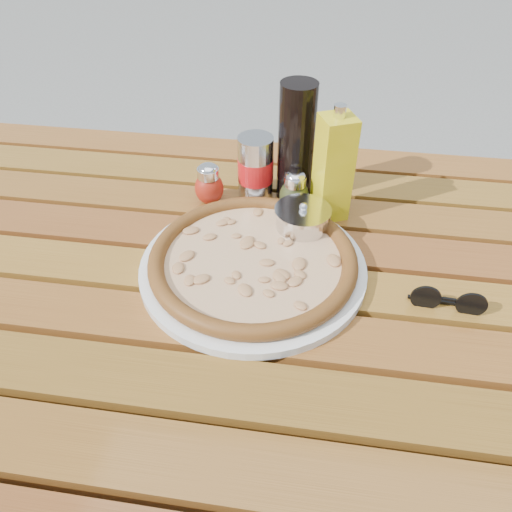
# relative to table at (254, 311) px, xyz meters

# --- Properties ---
(ground) EXTENTS (60.00, 60.00, 0.00)m
(ground) POSITION_rel_table_xyz_m (0.00, 0.00, -0.67)
(ground) COLOR slate
(ground) RESTS_ON ground
(table) EXTENTS (1.40, 0.90, 0.75)m
(table) POSITION_rel_table_xyz_m (0.00, 0.00, 0.00)
(table) COLOR #3A200D
(table) RESTS_ON ground
(plate) EXTENTS (0.37, 0.37, 0.01)m
(plate) POSITION_rel_table_xyz_m (-0.00, 0.02, 0.08)
(plate) COLOR silver
(plate) RESTS_ON table
(pizza) EXTENTS (0.37, 0.37, 0.03)m
(pizza) POSITION_rel_table_xyz_m (-0.00, 0.02, 0.10)
(pizza) COLOR beige
(pizza) RESTS_ON plate
(pepper_shaker) EXTENTS (0.06, 0.06, 0.08)m
(pepper_shaker) POSITION_rel_table_xyz_m (-0.11, 0.20, 0.11)
(pepper_shaker) COLOR #B02514
(pepper_shaker) RESTS_ON table
(oregano_shaker) EXTENTS (0.05, 0.05, 0.08)m
(oregano_shaker) POSITION_rel_table_xyz_m (0.04, 0.20, 0.11)
(oregano_shaker) COLOR #333A17
(oregano_shaker) RESTS_ON table
(dark_bottle) EXTENTS (0.07, 0.07, 0.22)m
(dark_bottle) POSITION_rel_table_xyz_m (0.04, 0.25, 0.19)
(dark_bottle) COLOR black
(dark_bottle) RESTS_ON table
(soda_can) EXTENTS (0.09, 0.09, 0.12)m
(soda_can) POSITION_rel_table_xyz_m (-0.03, 0.24, 0.13)
(soda_can) COLOR silver
(soda_can) RESTS_ON table
(olive_oil_cruet) EXTENTS (0.07, 0.07, 0.21)m
(olive_oil_cruet) POSITION_rel_table_xyz_m (0.11, 0.19, 0.17)
(olive_oil_cruet) COLOR gold
(olive_oil_cruet) RESTS_ON table
(parmesan_tin) EXTENTS (0.12, 0.12, 0.07)m
(parmesan_tin) POSITION_rel_table_xyz_m (0.07, 0.12, 0.11)
(parmesan_tin) COLOR silver
(parmesan_tin) RESTS_ON table
(sunglasses) EXTENTS (0.11, 0.03, 0.04)m
(sunglasses) POSITION_rel_table_xyz_m (0.29, -0.02, 0.09)
(sunglasses) COLOR black
(sunglasses) RESTS_ON table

